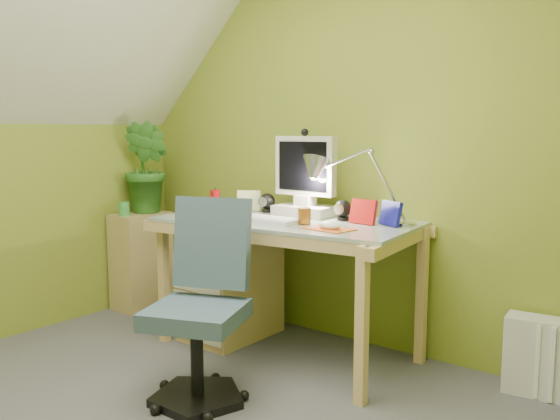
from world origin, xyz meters
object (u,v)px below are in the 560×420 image
Objects in this scene: desk_lamp at (375,169)px; task_chair at (196,313)px; desk at (286,286)px; monitor at (306,170)px; potted_plant at (148,167)px; radiator at (547,358)px; side_ledge at (141,260)px.

desk_lamp reaches higher than task_chair.
monitor is (0.00, 0.18, 0.65)m from desk.
radiator is at bearing 4.40° from potted_plant.
desk_lamp is 0.68× the size of task_chair.
desk is 0.83m from desk_lamp.
desk is at bearing -2.18° from side_ledge.
radiator is (1.33, 0.30, -0.20)m from desk.
desk is at bearing -143.21° from desk_lamp.
radiator is at bearing 2.40° from monitor.
side_ledge is 0.67m from potted_plant.
desk is 1.45m from potted_plant.
desk is 2.22× the size of potted_plant.
monitor reaches higher than radiator.
potted_plant reaches higher than side_ledge.
task_chair is (-0.39, -0.94, -0.63)m from desk_lamp.
potted_plant reaches higher than task_chair.
desk_lamp is 1.20m from task_chair.
monitor is 0.91× the size of desk_lamp.
desk_lamp is (0.45, 0.00, 0.03)m from monitor.
side_ledge is at bearing 178.92° from radiator.
side_ledge is at bearing 171.85° from desk.
task_chair reaches higher than radiator.
monitor is at bearing 84.03° from desk.
monitor is 0.82× the size of potted_plant.
monitor reaches higher than side_ledge.
desk_lamp is 0.90× the size of potted_plant.
monitor is at bearing 3.46° from potted_plant.
desk is 0.67m from monitor.
potted_plant is (-1.75, -0.08, -0.06)m from desk_lamp.
desk is 2.11× the size of side_ledge.
monitor reaches higher than desk.
task_chair is 2.26× the size of radiator.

